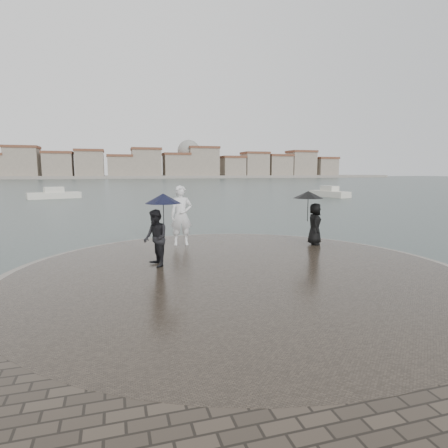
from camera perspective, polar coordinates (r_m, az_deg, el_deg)
name	(u,v)px	position (r m, az deg, el deg)	size (l,w,h in m)	color
ground	(299,338)	(7.26, 11.29, -16.62)	(400.00, 400.00, 0.00)	#2B3835
kerb_ring	(238,278)	(10.24, 2.09, -8.15)	(12.50, 12.50, 0.32)	gray
quay_tip	(238,277)	(10.23, 2.09, -8.04)	(11.90, 11.90, 0.36)	#2D261E
statue	(181,215)	(13.56, -6.53, 1.30)	(0.78, 0.51, 2.15)	white
visitor_left	(158,227)	(10.61, -10.06, -0.41)	(1.15, 1.07, 2.04)	black
visitor_right	(312,213)	(13.92, 13.32, 1.63)	(1.18, 1.11, 1.95)	black
far_skyline	(104,165)	(166.57, -17.77, 8.54)	(260.00, 20.00, 37.00)	gray
boats	(196,194)	(43.43, -4.24, 4.52)	(35.24, 10.56, 1.50)	silver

